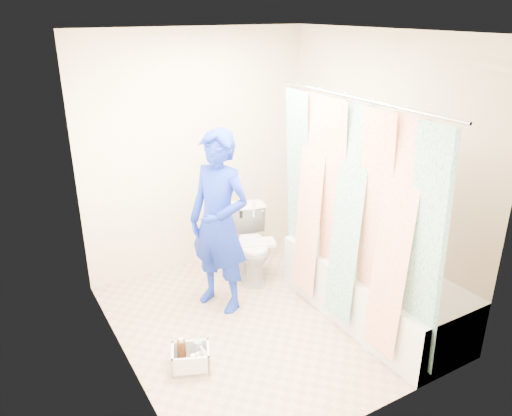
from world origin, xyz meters
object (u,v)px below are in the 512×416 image
bathtub (373,289)px  toilet (251,244)px  cleaning_caddy (192,359)px  plumber (219,223)px

bathtub → toilet: (-0.55, 1.17, 0.08)m
toilet → cleaning_caddy: size_ratio=1.97×
plumber → cleaning_caddy: (-0.59, -0.68, -0.74)m
cleaning_caddy → toilet: bearing=65.5°
cleaning_caddy → bathtub: bearing=17.4°
plumber → toilet: bearing=96.4°
bathtub → toilet: size_ratio=2.52×
bathtub → toilet: bearing=115.1°
toilet → plumber: (-0.51, -0.34, 0.48)m
toilet → plumber: 0.78m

